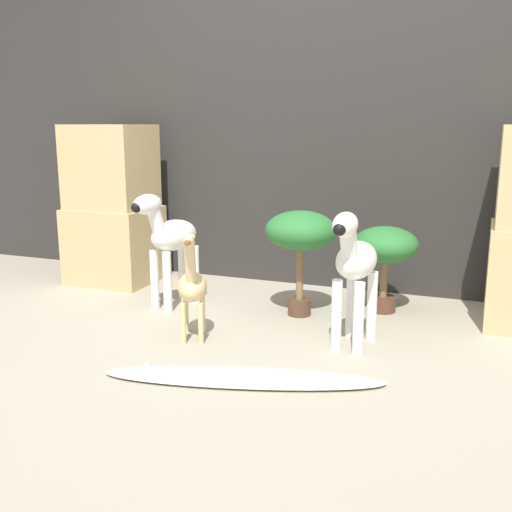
{
  "coord_description": "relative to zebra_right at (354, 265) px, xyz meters",
  "views": [
    {
      "loc": [
        1.05,
        -2.57,
        1.1
      ],
      "look_at": [
        -0.11,
        0.42,
        0.39
      ],
      "focal_mm": 42.0,
      "sensor_mm": 36.0,
      "label": 1
    }
  ],
  "objects": [
    {
      "name": "giraffe_figurine",
      "position": [
        -0.79,
        -0.18,
        -0.13
      ],
      "size": [
        0.24,
        0.38,
        0.59
      ],
      "color": "#E0C184",
      "rests_on": "ground_plane"
    },
    {
      "name": "potted_palm_front",
      "position": [
        -0.4,
        0.4,
        0.05
      ],
      "size": [
        0.4,
        0.4,
        0.61
      ],
      "color": "#513323",
      "rests_on": "ground_plane"
    },
    {
      "name": "surfboard",
      "position": [
        -0.37,
        -0.57,
        -0.41
      ],
      "size": [
        1.25,
        0.56,
        0.07
      ],
      "color": "silver",
      "rests_on": "ground_plane"
    },
    {
      "name": "ground_plane",
      "position": [
        -0.47,
        -0.24,
        -0.42
      ],
      "size": [
        14.0,
        14.0,
        0.0
      ],
      "primitive_type": "plane",
      "color": "#9E937F"
    },
    {
      "name": "potted_palm_back",
      "position": [
        0.05,
        0.65,
        -0.04
      ],
      "size": [
        0.38,
        0.38,
        0.51
      ],
      "color": "#513323",
      "rests_on": "ground_plane"
    },
    {
      "name": "zebra_left",
      "position": [
        -1.17,
        0.27,
        0.0
      ],
      "size": [
        0.28,
        0.49,
        0.71
      ],
      "color": "white",
      "rests_on": "ground_plane"
    },
    {
      "name": "zebra_right",
      "position": [
        0.0,
        0.0,
        0.0
      ],
      "size": [
        0.21,
        0.48,
        0.71
      ],
      "color": "white",
      "rests_on": "ground_plane"
    },
    {
      "name": "wall_back",
      "position": [
        -0.47,
        1.11,
        0.68
      ],
      "size": [
        6.4,
        0.08,
        2.2
      ],
      "color": "#2D2B28",
      "rests_on": "ground_plane"
    },
    {
      "name": "rock_pillar_left",
      "position": [
        -1.85,
        0.68,
        0.1
      ],
      "size": [
        0.57,
        0.49,
        1.09
      ],
      "color": "tan",
      "rests_on": "ground_plane"
    }
  ]
}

